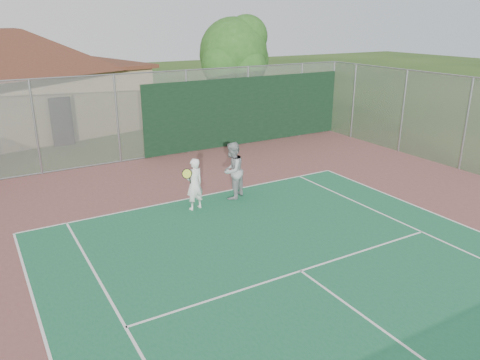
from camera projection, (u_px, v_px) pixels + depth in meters
name	position (u px, v px, depth m)	size (l,w,h in m)	color
back_fence	(190.00, 114.00, 19.84)	(20.08, 0.11, 3.53)	gray
side_fence_right	(403.00, 112.00, 19.93)	(0.08, 9.00, 3.50)	gray
tree	(235.00, 54.00, 24.05)	(4.11, 3.89, 5.73)	#3D2916
player_white_front	(194.00, 184.00, 13.99)	(0.90, 0.75, 1.60)	white
player_grey_back	(232.00, 171.00, 14.85)	(1.13, 1.07, 1.84)	#9B9D9F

